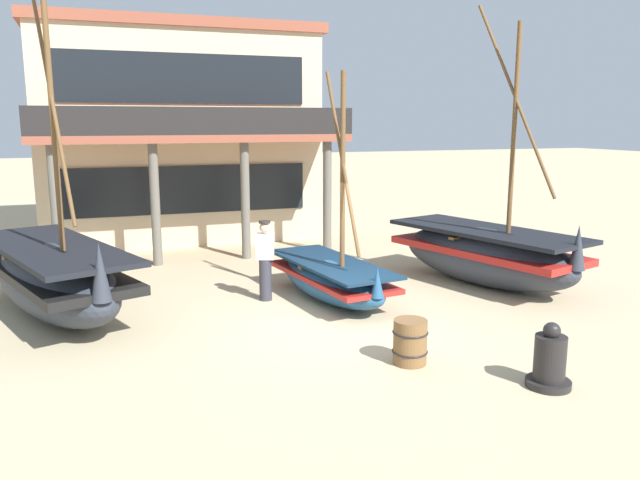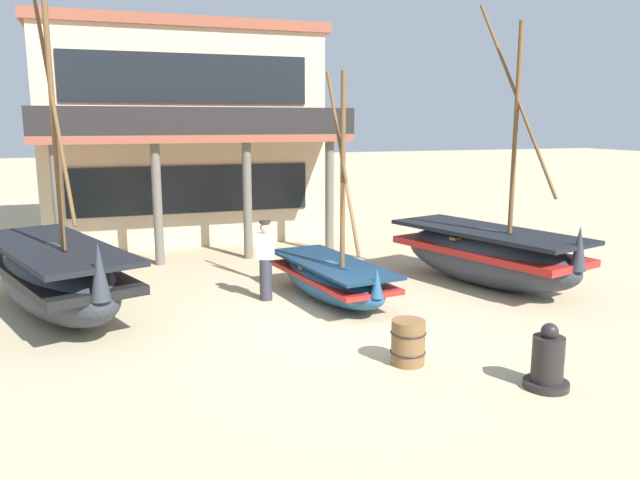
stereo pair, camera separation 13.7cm
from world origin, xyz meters
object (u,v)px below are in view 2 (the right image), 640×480
object	(u,v)px
fishing_boat_near_left	(332,278)
capstan_winch	(548,363)
fishing_boat_centre_large	(56,276)
harbor_building_main	(178,133)
wooden_barrel	(408,342)
fishing_boat_far_right	(488,254)
fisherman_by_hull	(266,261)

from	to	relation	value
fishing_boat_near_left	capstan_winch	size ratio (longest dim) A/B	4.93
fishing_boat_centre_large	harbor_building_main	xyz separation A→B (m)	(3.45, 8.68, 2.53)
wooden_barrel	fishing_boat_far_right	bearing A→B (deg)	43.10
fisherman_by_hull	harbor_building_main	xyz separation A→B (m)	(-0.60, 9.03, 2.47)
fishing_boat_near_left	wooden_barrel	xyz separation A→B (m)	(-0.14, -3.71, -0.12)
wooden_barrel	harbor_building_main	distance (m)	13.62
wooden_barrel	fishing_boat_centre_large	bearing A→B (deg)	139.27
fishing_boat_centre_large	fisherman_by_hull	distance (m)	4.07
fishing_boat_near_left	harbor_building_main	bearing A→B (deg)	101.42
fishing_boat_near_left	fishing_boat_far_right	size ratio (longest dim) A/B	0.75
fishing_boat_centre_large	wooden_barrel	world-z (taller)	fishing_boat_centre_large
fishing_boat_centre_large	harbor_building_main	world-z (taller)	harbor_building_main
fishing_boat_near_left	fisherman_by_hull	world-z (taller)	fishing_boat_near_left
fisherman_by_hull	capstan_winch	size ratio (longest dim) A/B	1.78
fisherman_by_hull	harbor_building_main	bearing A→B (deg)	93.82
fishing_boat_centre_large	fisherman_by_hull	size ratio (longest dim) A/B	3.82
capstan_winch	harbor_building_main	xyz separation A→B (m)	(-3.20, 14.62, 2.93)
fishing_boat_centre_large	harbor_building_main	distance (m)	9.68
capstan_winch	wooden_barrel	distance (m)	2.03
harbor_building_main	capstan_winch	bearing A→B (deg)	-77.66
capstan_winch	wooden_barrel	size ratio (longest dim) A/B	1.35
fishing_boat_far_right	harbor_building_main	size ratio (longest dim) A/B	0.72
fishing_boat_centre_large	fisherman_by_hull	world-z (taller)	fishing_boat_centre_large
fishing_boat_far_right	capstan_winch	distance (m)	5.68
fishing_boat_far_right	wooden_barrel	size ratio (longest dim) A/B	8.84
fisherman_by_hull	fishing_boat_near_left	bearing A→B (deg)	-18.40
fishing_boat_near_left	fishing_boat_far_right	distance (m)	3.77
fishing_boat_near_left	fishing_boat_centre_large	size ratio (longest dim) A/B	0.73
fishing_boat_near_left	fisherman_by_hull	xyz separation A→B (m)	(-1.31, 0.44, 0.37)
wooden_barrel	harbor_building_main	world-z (taller)	harbor_building_main
wooden_barrel	harbor_building_main	bearing A→B (deg)	97.66
fishing_boat_far_right	capstan_winch	size ratio (longest dim) A/B	6.53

